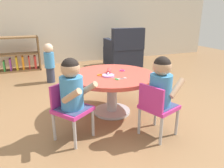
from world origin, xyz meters
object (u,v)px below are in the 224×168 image
object	(u,v)px
seated_child_left	(72,86)
child_chair_right	(157,107)
child_chair_left	(70,108)
bookshelf_low	(16,57)
toddler_standing	(49,62)
craft_scissors	(119,79)
craft_table	(112,82)
armchair_dark	(124,52)
seated_child_right	(161,84)
rolling_pin	(109,71)

from	to	relation	value
seated_child_left	child_chair_right	xyz separation A→B (m)	(0.75, -0.25, -0.23)
child_chair_left	bookshelf_low	size ratio (longest dim) A/B	0.58
toddler_standing	craft_scissors	world-z (taller)	toddler_standing
craft_table	armchair_dark	distance (m)	2.43
seated_child_right	armchair_dark	xyz separation A→B (m)	(0.90, 2.78, -0.22)
armchair_dark	toddler_standing	distance (m)	1.80
seated_child_right	craft_table	bearing A→B (deg)	110.74
craft_scissors	seated_child_right	bearing A→B (deg)	-59.73
child_chair_right	rolling_pin	world-z (taller)	child_chair_right
bookshelf_low	craft_table	bearing A→B (deg)	-66.90
child_chair_left	toddler_standing	world-z (taller)	toddler_standing
armchair_dark	seated_child_right	bearing A→B (deg)	-107.92
seated_child_left	armchair_dark	world-z (taller)	armchair_dark
craft_table	child_chair_left	xyz separation A→B (m)	(-0.57, -0.36, -0.08)
craft_table	armchair_dark	size ratio (longest dim) A/B	1.17
craft_scissors	bookshelf_low	bearing A→B (deg)	111.39
armchair_dark	craft_scissors	bearing A→B (deg)	-115.85
child_chair_left	seated_child_left	bearing A→B (deg)	-54.53
seated_child_right	bookshelf_low	distance (m)	3.46
seated_child_right	toddler_standing	distance (m)	2.29
seated_child_right	craft_scissors	size ratio (longest dim) A/B	3.74
child_chair_left	rolling_pin	bearing A→B (deg)	36.54
seated_child_right	seated_child_left	bearing A→B (deg)	163.33
bookshelf_low	toddler_standing	size ratio (longest dim) A/B	1.38
child_chair_right	bookshelf_low	distance (m)	3.45
child_chair_left	craft_scissors	size ratio (longest dim) A/B	3.93
seated_child_left	armchair_dark	bearing A→B (deg)	56.46
child_chair_right	rolling_pin	size ratio (longest dim) A/B	2.47
seated_child_right	rolling_pin	distance (m)	0.72
armchair_dark	toddler_standing	world-z (taller)	armchair_dark
craft_table	bookshelf_low	size ratio (longest dim) A/B	1.07
seated_child_right	bookshelf_low	bearing A→B (deg)	112.63
seated_child_right	rolling_pin	bearing A→B (deg)	111.43
seated_child_right	bookshelf_low	size ratio (longest dim) A/B	0.55
toddler_standing	bookshelf_low	bearing A→B (deg)	117.72
child_chair_right	rolling_pin	xyz separation A→B (m)	(-0.23, 0.69, 0.20)
craft_table	seated_child_right	world-z (taller)	seated_child_right
child_chair_left	seated_child_left	distance (m)	0.23
craft_table	craft_scissors	bearing A→B (deg)	-91.39
child_chair_left	child_chair_right	world-z (taller)	same
seated_child_left	bookshelf_low	world-z (taller)	seated_child_left
craft_table	child_chair_right	world-z (taller)	child_chair_right
craft_table	armchair_dark	bearing A→B (deg)	62.06
child_chair_left	seated_child_right	xyz separation A→B (m)	(0.81, -0.27, 0.23)
child_chair_right	seated_child_right	world-z (taller)	seated_child_right
seated_child_left	armchair_dark	distance (m)	3.06
bookshelf_low	seated_child_left	bearing A→B (deg)	-79.62
seated_child_left	seated_child_right	bearing A→B (deg)	-16.67
craft_table	toddler_standing	size ratio (longest dim) A/B	1.48
child_chair_left	bookshelf_low	world-z (taller)	bookshelf_low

